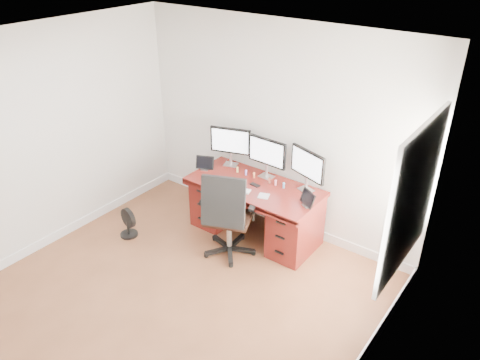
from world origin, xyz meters
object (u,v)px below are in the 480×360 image
Objects in this scene: desk at (255,208)px; office_chair at (228,228)px; floor_fan at (128,223)px; keyboard at (240,190)px; monitor_center at (267,153)px.

desk is 0.56m from office_chair.
floor_fan is 1.58m from keyboard.
office_chair is 2.94× the size of floor_fan.
keyboard is (1.25, 0.77, 0.57)m from floor_fan.
office_chair is 4.69× the size of keyboard.
floor_fan is 2.03m from monitor_center.
monitor_center is (-0.00, 0.24, 0.68)m from desk.
monitor_center is (1.31, 1.26, 0.89)m from floor_fan.
keyboard is (-0.04, 0.31, 0.37)m from office_chair.
monitor_center reaches higher than desk.
desk is at bearing 62.74° from keyboard.
office_chair is 0.49m from keyboard.
desk is 1.46× the size of office_chair.
office_chair is 1.39m from floor_fan.
office_chair is (-0.01, -0.56, -0.02)m from desk.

